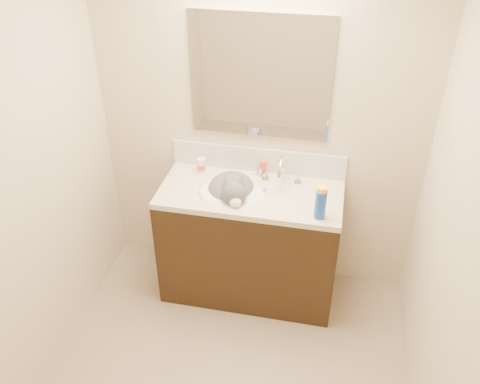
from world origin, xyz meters
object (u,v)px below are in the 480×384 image
at_px(faucet, 281,173).
at_px(amber_bottle, 263,168).
at_px(cat, 232,192).
at_px(silver_jar, 260,171).
at_px(vanity_cabinet, 250,245).
at_px(spray_can, 320,204).
at_px(basin, 232,201).
at_px(pill_bottle, 201,165).

xyz_separation_m(faucet, amber_bottle, (-0.14, 0.08, -0.03)).
distance_m(cat, amber_bottle, 0.29).
height_order(silver_jar, amber_bottle, amber_bottle).
xyz_separation_m(vanity_cabinet, silver_jar, (0.03, 0.21, 0.48)).
relative_size(cat, amber_bottle, 4.37).
bearing_deg(cat, spray_can, -37.49).
distance_m(basin, amber_bottle, 0.32).
height_order(basin, faucet, faucet).
xyz_separation_m(pill_bottle, amber_bottle, (0.42, 0.05, 0.00)).
xyz_separation_m(vanity_cabinet, cat, (-0.12, -0.00, 0.43)).
relative_size(basin, spray_can, 2.40).
bearing_deg(pill_bottle, basin, -37.65).
distance_m(vanity_cabinet, pill_bottle, 0.65).
bearing_deg(cat, basin, -100.56).
xyz_separation_m(silver_jar, amber_bottle, (0.02, 0.00, 0.02)).
xyz_separation_m(cat, pill_bottle, (-0.25, 0.17, 0.07)).
distance_m(faucet, spray_can, 0.43).
bearing_deg(faucet, spray_can, -49.29).
bearing_deg(faucet, amber_bottle, 149.85).
height_order(vanity_cabinet, cat, cat).
xyz_separation_m(faucet, cat, (-0.30, -0.14, -0.11)).
xyz_separation_m(basin, spray_can, (0.58, -0.16, 0.16)).
xyz_separation_m(silver_jar, spray_can, (0.44, -0.40, 0.06)).
bearing_deg(amber_bottle, silver_jar, -167.19).
relative_size(basin, silver_jar, 6.79).
distance_m(vanity_cabinet, basin, 0.40).
bearing_deg(silver_jar, basin, -120.81).
distance_m(basin, pill_bottle, 0.35).
bearing_deg(amber_bottle, spray_can, -44.15).
distance_m(cat, pill_bottle, 0.32).
distance_m(basin, silver_jar, 0.30).
xyz_separation_m(basin, pill_bottle, (-0.26, 0.20, 0.12)).
relative_size(basin, pill_bottle, 4.22).
bearing_deg(faucet, pill_bottle, 176.64).
height_order(faucet, cat, faucet).
xyz_separation_m(cat, amber_bottle, (0.17, 0.22, 0.08)).
relative_size(pill_bottle, amber_bottle, 0.96).
height_order(amber_bottle, spray_can, spray_can).
bearing_deg(pill_bottle, cat, -34.05).
xyz_separation_m(faucet, pill_bottle, (-0.56, 0.03, -0.03)).
height_order(faucet, amber_bottle, faucet).
bearing_deg(amber_bottle, cat, -127.14).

